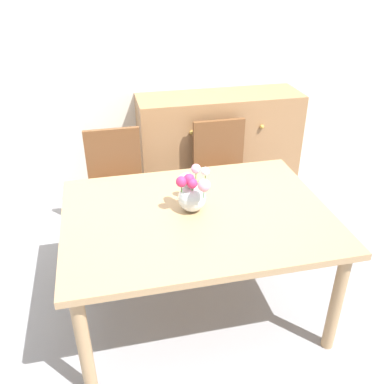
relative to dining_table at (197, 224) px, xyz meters
The scene contains 7 objects.
ground_plane 0.65m from the dining_table, ahead, with size 12.00×12.00×0.00m, color #939399.
back_wall 1.77m from the dining_table, 90.00° to the left, with size 7.00×0.10×2.80m, color silver.
dining_table is the anchor object (origin of this frame).
chair_left 1.01m from the dining_table, 114.92° to the left, with size 0.42×0.42×0.90m.
chair_right 1.01m from the dining_table, 65.08° to the left, with size 0.42×0.42×0.90m.
dresser 1.43m from the dining_table, 68.86° to the left, with size 1.40×0.47×1.00m.
flower_vase 0.20m from the dining_table, 121.58° to the left, with size 0.20×0.29×0.26m.
Camera 1 is at (-0.48, -1.99, 2.04)m, focal length 39.26 mm.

